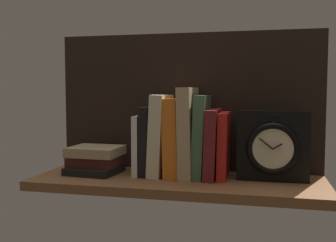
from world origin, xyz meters
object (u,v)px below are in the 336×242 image
(book_tan_shortstories, at_px, (189,132))
(book_green_romantic, at_px, (201,136))
(book_black_skeptic, at_px, (149,140))
(book_cream_twain, at_px, (161,135))
(book_white_catcher, at_px, (141,144))
(book_maroon_dawkins, at_px, (213,143))
(book_stack_side, at_px, (95,160))
(book_red_requiem, at_px, (224,145))
(framed_clock, at_px, (273,146))
(book_orange_pandolfini, at_px, (174,137))

(book_tan_shortstories, bearing_deg, book_green_romantic, 0.00)
(book_black_skeptic, relative_size, book_cream_twain, 0.85)
(book_white_catcher, xyz_separation_m, book_maroon_dawkins, (0.21, 0.00, 0.01))
(book_black_skeptic, bearing_deg, book_stack_side, -170.60)
(book_cream_twain, distance_m, book_red_requiem, 0.19)
(book_tan_shortstories, distance_m, framed_clock, 0.24)
(book_maroon_dawkins, distance_m, framed_clock, 0.16)
(book_black_skeptic, distance_m, framed_clock, 0.35)
(book_maroon_dawkins, bearing_deg, book_stack_side, -175.63)
(book_orange_pandolfini, xyz_separation_m, book_green_romantic, (0.08, 0.00, 0.00))
(book_black_skeptic, xyz_separation_m, book_stack_side, (-0.16, -0.03, -0.06))
(book_white_catcher, relative_size, book_maroon_dawkins, 0.90)
(book_green_romantic, height_order, book_maroon_dawkins, book_green_romantic)
(book_black_skeptic, relative_size, book_stack_side, 1.29)
(book_cream_twain, distance_m, book_orange_pandolfini, 0.04)
(book_black_skeptic, xyz_separation_m, book_red_requiem, (0.22, 0.00, -0.01))
(book_orange_pandolfini, relative_size, book_tan_shortstories, 0.88)
(book_stack_side, bearing_deg, book_white_catcher, 11.05)
(book_orange_pandolfini, bearing_deg, book_red_requiem, 0.00)
(book_tan_shortstories, height_order, book_green_romantic, book_tan_shortstories)
(book_red_requiem, bearing_deg, book_white_catcher, 180.00)
(book_green_romantic, xyz_separation_m, book_maroon_dawkins, (0.03, 0.00, -0.02))
(book_cream_twain, bearing_deg, book_tan_shortstories, 0.00)
(book_cream_twain, distance_m, book_tan_shortstories, 0.08)
(book_white_catcher, bearing_deg, book_stack_side, -168.95)
(book_orange_pandolfini, xyz_separation_m, book_red_requiem, (0.14, 0.00, -0.02))
(book_orange_pandolfini, distance_m, book_maroon_dawkins, 0.11)
(book_black_skeptic, relative_size, book_maroon_dawkins, 1.03)
(book_tan_shortstories, bearing_deg, book_white_catcher, 180.00)
(book_cream_twain, xyz_separation_m, book_tan_shortstories, (0.08, 0.00, 0.01))
(book_white_catcher, bearing_deg, book_cream_twain, 0.00)
(book_black_skeptic, bearing_deg, book_white_catcher, 180.00)
(book_green_romantic, relative_size, framed_clock, 1.22)
(book_black_skeptic, bearing_deg, book_maroon_dawkins, 0.00)
(book_orange_pandolfini, bearing_deg, book_stack_side, -173.57)
(book_orange_pandolfini, relative_size, book_maroon_dawkins, 1.16)
(book_black_skeptic, height_order, book_green_romantic, book_green_romantic)
(book_tan_shortstories, relative_size, book_red_requiem, 1.38)
(book_cream_twain, xyz_separation_m, framed_clock, (0.32, -0.01, -0.02))
(book_green_romantic, distance_m, book_red_requiem, 0.07)
(book_cream_twain, bearing_deg, book_white_catcher, 180.00)
(book_orange_pandolfini, distance_m, book_green_romantic, 0.08)
(book_cream_twain, bearing_deg, book_orange_pandolfini, 0.00)
(book_cream_twain, distance_m, book_stack_side, 0.21)
(book_white_catcher, bearing_deg, book_black_skeptic, 0.00)
(book_orange_pandolfini, relative_size, book_green_romantic, 0.96)
(book_red_requiem, height_order, book_stack_side, book_red_requiem)
(book_red_requiem, xyz_separation_m, framed_clock, (0.13, -0.01, 0.00))
(book_cream_twain, distance_m, book_maroon_dawkins, 0.15)
(book_black_skeptic, bearing_deg, book_red_requiem, 0.00)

